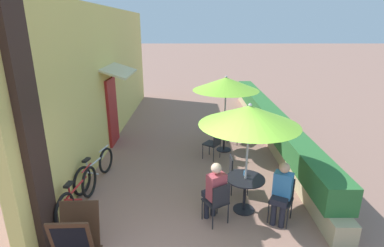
{
  "coord_description": "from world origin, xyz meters",
  "views": [
    {
      "loc": [
        0.13,
        -3.78,
        3.66
      ],
      "look_at": [
        0.15,
        4.28,
        1.0
      ],
      "focal_mm": 28.0,
      "sensor_mm": 36.0,
      "label": 1
    }
  ],
  "objects_px": {
    "patio_table_near": "(244,187)",
    "bicycle_second": "(94,169)",
    "cafe_chair_mid_left": "(233,127)",
    "patio_umbrella_near": "(249,115)",
    "seated_patron_near_back": "(214,189)",
    "cafe_chair_near_left": "(282,196)",
    "bicycle_leaning": "(77,195)",
    "patio_table_mid": "(224,134)",
    "coffee_cup_near": "(245,173)",
    "menu_board": "(76,235)",
    "seated_patron_near_left": "(281,191)",
    "patio_umbrella_mid": "(225,84)",
    "cafe_chair_near_right": "(235,171)",
    "cafe_chair_near_back": "(217,200)",
    "cafe_chair_mid_right": "(213,142)"
  },
  "relations": [
    {
      "from": "coffee_cup_near",
      "to": "cafe_chair_mid_right",
      "type": "relative_size",
      "value": 0.1
    },
    {
      "from": "patio_table_near",
      "to": "bicycle_second",
      "type": "height_order",
      "value": "bicycle_second"
    },
    {
      "from": "seated_patron_near_left",
      "to": "patio_table_mid",
      "type": "bearing_deg",
      "value": -49.32
    },
    {
      "from": "patio_umbrella_mid",
      "to": "cafe_chair_mid_right",
      "type": "height_order",
      "value": "patio_umbrella_mid"
    },
    {
      "from": "menu_board",
      "to": "seated_patron_near_back",
      "type": "bearing_deg",
      "value": 20.66
    },
    {
      "from": "patio_umbrella_mid",
      "to": "cafe_chair_mid_left",
      "type": "xyz_separation_m",
      "value": [
        0.36,
        0.64,
        -1.54
      ]
    },
    {
      "from": "cafe_chair_near_left",
      "to": "cafe_chair_near_right",
      "type": "xyz_separation_m",
      "value": [
        -0.76,
        1.02,
        0.0
      ]
    },
    {
      "from": "cafe_chair_near_left",
      "to": "patio_table_mid",
      "type": "bearing_deg",
      "value": -48.14
    },
    {
      "from": "cafe_chair_mid_left",
      "to": "cafe_chair_near_left",
      "type": "bearing_deg",
      "value": 40.87
    },
    {
      "from": "cafe_chair_near_right",
      "to": "cafe_chair_near_back",
      "type": "xyz_separation_m",
      "value": [
        -0.5,
        -1.17,
        0.0
      ]
    },
    {
      "from": "cafe_chair_near_left",
      "to": "menu_board",
      "type": "xyz_separation_m",
      "value": [
        -3.62,
        -1.04,
        -0.08
      ]
    },
    {
      "from": "seated_patron_near_back",
      "to": "cafe_chair_near_right",
      "type": "bearing_deg",
      "value": 31.69
    },
    {
      "from": "seated_patron_near_left",
      "to": "menu_board",
      "type": "bearing_deg",
      "value": 43.85
    },
    {
      "from": "seated_patron_near_back",
      "to": "cafe_chair_mid_right",
      "type": "distance_m",
      "value": 2.85
    },
    {
      "from": "cafe_chair_near_left",
      "to": "bicycle_leaning",
      "type": "xyz_separation_m",
      "value": [
        -4.09,
        0.28,
        -0.15
      ]
    },
    {
      "from": "cafe_chair_mid_right",
      "to": "patio_table_mid",
      "type": "bearing_deg",
      "value": 5.98
    },
    {
      "from": "seated_patron_near_left",
      "to": "seated_patron_near_back",
      "type": "xyz_separation_m",
      "value": [
        -1.27,
        0.04,
        0.0
      ]
    },
    {
      "from": "bicycle_second",
      "to": "coffee_cup_near",
      "type": "bearing_deg",
      "value": -3.89
    },
    {
      "from": "seated_patron_near_back",
      "to": "cafe_chair_near_back",
      "type": "bearing_deg",
      "value": -90.0
    },
    {
      "from": "coffee_cup_near",
      "to": "bicycle_leaning",
      "type": "xyz_separation_m",
      "value": [
        -3.42,
        -0.14,
        -0.42
      ]
    },
    {
      "from": "patio_table_near",
      "to": "bicycle_second",
      "type": "relative_size",
      "value": 0.45
    },
    {
      "from": "cafe_chair_mid_right",
      "to": "bicycle_second",
      "type": "height_order",
      "value": "cafe_chair_mid_right"
    },
    {
      "from": "cafe_chair_mid_left",
      "to": "patio_umbrella_mid",
      "type": "bearing_deg",
      "value": 5.98
    },
    {
      "from": "patio_umbrella_near",
      "to": "cafe_chair_near_left",
      "type": "xyz_separation_m",
      "value": [
        0.68,
        -0.29,
        -1.54
      ]
    },
    {
      "from": "patio_umbrella_near",
      "to": "seated_patron_near_back",
      "type": "height_order",
      "value": "patio_umbrella_near"
    },
    {
      "from": "patio_umbrella_mid",
      "to": "bicycle_leaning",
      "type": "bearing_deg",
      "value": -136.46
    },
    {
      "from": "coffee_cup_near",
      "to": "seated_patron_near_back",
      "type": "bearing_deg",
      "value": -144.24
    },
    {
      "from": "cafe_chair_near_left",
      "to": "cafe_chair_mid_right",
      "type": "height_order",
      "value": "same"
    },
    {
      "from": "patio_umbrella_near",
      "to": "cafe_chair_mid_right",
      "type": "xyz_separation_m",
      "value": [
        -0.46,
        2.5,
        -1.54
      ]
    },
    {
      "from": "cafe_chair_near_left",
      "to": "menu_board",
      "type": "bearing_deg",
      "value": 45.08
    },
    {
      "from": "patio_table_mid",
      "to": "bicycle_second",
      "type": "height_order",
      "value": "bicycle_second"
    },
    {
      "from": "cafe_chair_near_right",
      "to": "seated_patron_near_back",
      "type": "xyz_separation_m",
      "value": [
        -0.56,
        -1.07,
        0.17
      ]
    },
    {
      "from": "coffee_cup_near",
      "to": "patio_table_mid",
      "type": "xyz_separation_m",
      "value": [
        -0.11,
        3.01,
        -0.25
      ]
    },
    {
      "from": "seated_patron_near_back",
      "to": "cafe_chair_mid_right",
      "type": "height_order",
      "value": "seated_patron_near_back"
    },
    {
      "from": "seated_patron_near_left",
      "to": "bicycle_leaning",
      "type": "relative_size",
      "value": 0.7
    },
    {
      "from": "patio_umbrella_mid",
      "to": "cafe_chair_near_left",
      "type": "bearing_deg",
      "value": -77.26
    },
    {
      "from": "patio_umbrella_near",
      "to": "cafe_chair_near_back",
      "type": "relative_size",
      "value": 2.63
    },
    {
      "from": "cafe_chair_near_back",
      "to": "cafe_chair_mid_right",
      "type": "height_order",
      "value": "same"
    },
    {
      "from": "coffee_cup_near",
      "to": "patio_table_near",
      "type": "bearing_deg",
      "value": -95.67
    },
    {
      "from": "cafe_chair_mid_right",
      "to": "bicycle_leaning",
      "type": "distance_m",
      "value": 3.88
    },
    {
      "from": "patio_table_near",
      "to": "patio_umbrella_mid",
      "type": "relative_size",
      "value": 0.34
    },
    {
      "from": "cafe_chair_near_right",
      "to": "seated_patron_near_back",
      "type": "height_order",
      "value": "seated_patron_near_back"
    },
    {
      "from": "patio_table_near",
      "to": "patio_table_mid",
      "type": "height_order",
      "value": "same"
    },
    {
      "from": "cafe_chair_mid_left",
      "to": "cafe_chair_near_back",
      "type": "bearing_deg",
      "value": 23.69
    },
    {
      "from": "menu_board",
      "to": "patio_umbrella_mid",
      "type": "bearing_deg",
      "value": 55.07
    },
    {
      "from": "cafe_chair_near_right",
      "to": "cafe_chair_near_left",
      "type": "bearing_deg",
      "value": 35.98
    },
    {
      "from": "cafe_chair_mid_left",
      "to": "bicycle_second",
      "type": "bearing_deg",
      "value": -19.47
    },
    {
      "from": "cafe_chair_mid_left",
      "to": "menu_board",
      "type": "distance_m",
      "value": 6.03
    },
    {
      "from": "seated_patron_near_back",
      "to": "menu_board",
      "type": "xyz_separation_m",
      "value": [
        -2.3,
        -0.98,
        -0.25
      ]
    },
    {
      "from": "cafe_chair_near_left",
      "to": "seated_patron_near_left",
      "type": "bearing_deg",
      "value": 90.0
    }
  ]
}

